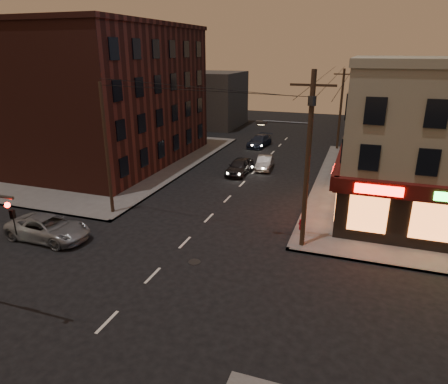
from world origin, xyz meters
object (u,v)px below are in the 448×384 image
at_px(sedan_near, 239,166).
at_px(fire_hydrant, 301,224).
at_px(sedan_mid, 265,163).
at_px(suv_cross, 48,228).
at_px(sedan_far, 259,141).

xyz_separation_m(sedan_near, fire_hydrant, (7.51, -10.85, -0.20)).
bearing_deg(sedan_mid, sedan_near, -132.90).
bearing_deg(fire_hydrant, sedan_near, 124.67).
height_order(suv_cross, sedan_mid, suv_cross).
bearing_deg(sedan_near, suv_cross, -110.21).
bearing_deg(sedan_far, fire_hydrant, -61.86).
height_order(sedan_near, sedan_far, sedan_near).
distance_m(sedan_near, sedan_mid, 3.05).
xyz_separation_m(sedan_mid, fire_hydrant, (5.69, -13.30, -0.09)).
distance_m(sedan_near, sedan_far, 11.77).
relative_size(sedan_far, fire_hydrant, 6.37).
bearing_deg(suv_cross, fire_hydrant, -65.06).
relative_size(suv_cross, sedan_near, 1.21).
relative_size(sedan_near, sedan_mid, 1.12).
bearing_deg(fire_hydrant, sedan_far, 110.91).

